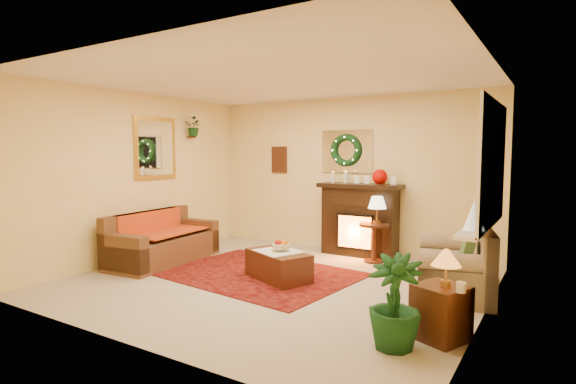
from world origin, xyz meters
The scene contains 31 objects.
floor centered at (0.00, 0.00, 0.00)m, with size 5.00×5.00×0.00m, color beige.
ceiling centered at (0.00, 0.00, 2.60)m, with size 5.00×5.00×0.00m, color white.
wall_back centered at (0.00, 2.25, 1.30)m, with size 5.00×5.00×0.00m, color #EFD88C.
wall_front centered at (0.00, -2.25, 1.30)m, with size 5.00×5.00×0.00m, color #EFD88C.
wall_left centered at (-2.50, 0.00, 1.30)m, with size 4.50×4.50×0.00m, color #EFD88C.
wall_right centered at (2.50, 0.00, 1.30)m, with size 4.50×4.50×0.00m, color #EFD88C.
area_rug centered at (-0.41, 0.23, 0.01)m, with size 2.58×1.93×0.01m, color #450205.
sofa centered at (-2.04, 0.02, 0.43)m, with size 0.79×1.79×0.77m, color brown.
red_throw centered at (-2.13, 0.14, 0.46)m, with size 0.82×1.34×0.02m, color #D54C25.
fireplace centered at (0.34, 2.04, 0.55)m, with size 1.21×0.38×1.11m, color black.
poinsettia centered at (0.68, 1.99, 1.30)m, with size 0.24×0.24×0.24m, color #B90700.
mantel_candle_a centered at (-0.14, 2.00, 1.26)m, with size 0.06×0.06×0.19m, color white.
mantel_candle_b centered at (0.08, 2.03, 1.26)m, with size 0.06×0.06×0.19m, color white.
mantel_mirror centered at (0.00, 2.23, 1.70)m, with size 0.92×0.02×0.72m, color white.
wreath centered at (0.00, 2.19, 1.72)m, with size 0.55×0.55×0.11m, color #194719.
wall_art centered at (-1.35, 2.23, 1.55)m, with size 0.32×0.03×0.48m, color #381E11.
gold_mirror centered at (-2.48, 0.30, 1.75)m, with size 0.03×0.84×1.00m, color gold.
hanging_plant centered at (-2.34, 1.05, 1.97)m, with size 0.33×0.28×0.36m, color #194719.
loveseat centered at (2.06, 0.80, 0.42)m, with size 0.80×1.38×0.80m, color gray.
window_frame centered at (2.48, 0.55, 1.55)m, with size 0.03×1.86×1.36m, color white.
window_glass centered at (2.47, 0.55, 1.55)m, with size 0.02×1.70×1.22m, color black.
window_sill centered at (2.38, 0.55, 0.87)m, with size 0.22×1.86×0.04m, color white.
mini_tree centered at (2.38, 0.10, 1.04)m, with size 0.21×0.21×0.31m, color white.
sill_plant centered at (2.40, 1.26, 1.08)m, with size 0.27×0.21×0.49m, color #2D5C2A.
side_table_round centered at (0.70, 1.71, 0.32)m, with size 0.46×0.46×0.60m, color #39210C.
lamp_cream centered at (0.74, 1.73, 0.88)m, with size 0.28×0.28×0.43m, color #FFECC3.
end_table_square centered at (2.26, -0.71, 0.27)m, with size 0.40×0.40×0.49m, color #371D0D.
lamp_tiffany centered at (2.30, -0.73, 0.74)m, with size 0.26×0.26×0.38m, color orange.
coffee_table centered at (-0.01, 0.13, 0.21)m, with size 0.90×0.50×0.38m, color #3D1F0C.
fruit_bowl centered at (0.01, 0.14, 0.45)m, with size 0.24×0.24×0.06m, color beige.
floor_palm centered at (1.96, -1.11, 0.45)m, with size 1.36×1.36×2.43m, color #1A5D22.
Camera 1 is at (3.14, -4.75, 1.66)m, focal length 28.00 mm.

